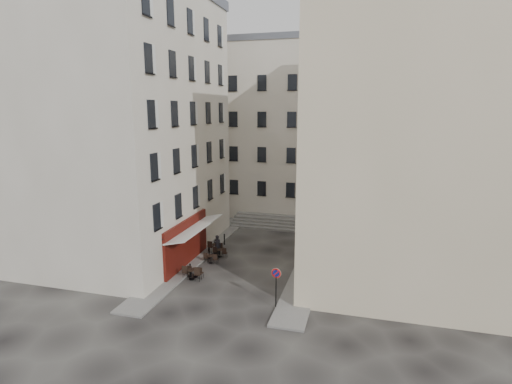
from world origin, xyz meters
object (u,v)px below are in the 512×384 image
(bistro_table_a, at_px, (192,273))
(pedestrian, at_px, (217,245))
(bistro_table_b, at_px, (196,272))
(no_parking_sign, at_px, (276,280))

(bistro_table_a, relative_size, pedestrian, 0.81)
(bistro_table_b, bearing_deg, bistro_table_a, -100.39)
(bistro_table_b, bearing_deg, no_parking_sign, -24.15)
(no_parking_sign, distance_m, bistro_table_a, 6.99)
(no_parking_sign, relative_size, pedestrian, 1.50)
(bistro_table_a, height_order, pedestrian, pedestrian)
(no_parking_sign, xyz_separation_m, bistro_table_b, (-6.35, 2.85, -1.36))
(no_parking_sign, bearing_deg, pedestrian, 137.51)
(bistro_table_b, bearing_deg, pedestrian, 91.07)
(bistro_table_a, distance_m, bistro_table_b, 0.44)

